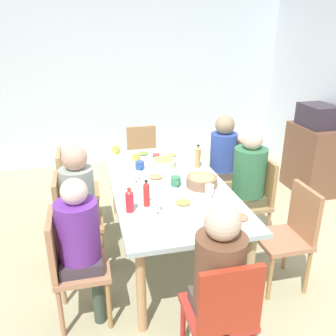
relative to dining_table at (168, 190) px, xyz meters
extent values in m
plane|color=tan|center=(0.00, 0.00, -0.68)|extent=(6.44, 6.44, 0.00)
cube|color=silver|center=(-2.74, 0.00, 0.62)|extent=(0.12, 5.12, 2.60)
cube|color=silver|center=(0.00, 0.00, 0.05)|extent=(2.04, 1.03, 0.04)
cylinder|color=tan|center=(-0.92, -0.42, -0.32)|extent=(0.07, 0.07, 0.71)
cylinder|color=tan|center=(0.92, -0.42, -0.32)|extent=(0.07, 0.07, 0.71)
cylinder|color=tan|center=(-0.92, 0.42, -0.32)|extent=(0.07, 0.07, 0.71)
cylinder|color=tan|center=(0.92, 0.42, -0.32)|extent=(0.07, 0.07, 0.71)
cube|color=#A38559|center=(0.00, 0.82, -0.24)|extent=(0.40, 0.40, 0.04)
cylinder|color=#AD8153|center=(0.17, 0.99, -0.46)|extent=(0.04, 0.04, 0.43)
cylinder|color=tan|center=(-0.17, 0.99, -0.46)|extent=(0.04, 0.04, 0.43)
cylinder|color=#A6884A|center=(0.17, 0.65, -0.46)|extent=(0.04, 0.04, 0.43)
cylinder|color=#AB7554|center=(-0.17, 0.65, -0.46)|extent=(0.04, 0.04, 0.43)
cube|color=#AD7D4C|center=(0.00, 1.00, 0.00)|extent=(0.38, 0.04, 0.45)
cylinder|color=brown|center=(0.08, 0.72, -0.45)|extent=(0.09, 0.09, 0.45)
cylinder|color=brown|center=(-0.08, 0.72, -0.45)|extent=(0.09, 0.09, 0.45)
cube|color=brown|center=(0.00, 0.82, -0.18)|extent=(0.30, 0.30, 0.10)
cylinder|color=#346F48|center=(0.00, 0.82, 0.11)|extent=(0.32, 0.32, 0.47)
sphere|color=beige|center=(0.00, 0.82, 0.44)|extent=(0.20, 0.20, 0.20)
cube|color=#B27858|center=(0.68, 0.82, -0.24)|extent=(0.40, 0.40, 0.04)
cylinder|color=#A77D48|center=(0.85, 0.99, -0.46)|extent=(0.04, 0.04, 0.43)
cylinder|color=#AC7A4E|center=(0.51, 0.99, -0.46)|extent=(0.04, 0.04, 0.43)
cylinder|color=#AF7F49|center=(0.85, 0.65, -0.46)|extent=(0.04, 0.04, 0.43)
cylinder|color=tan|center=(0.51, 0.65, -0.46)|extent=(0.04, 0.04, 0.43)
cube|color=#B0774E|center=(0.68, 1.00, 0.00)|extent=(0.38, 0.04, 0.45)
cube|color=tan|center=(0.68, -0.82, -0.24)|extent=(0.40, 0.40, 0.04)
cylinder|color=#A78357|center=(0.51, -0.99, -0.46)|extent=(0.04, 0.04, 0.43)
cylinder|color=#B37754|center=(0.85, -0.99, -0.46)|extent=(0.04, 0.04, 0.43)
cylinder|color=#A8775B|center=(0.51, -0.65, -0.46)|extent=(0.04, 0.04, 0.43)
cylinder|color=#A97D47|center=(0.85, -0.65, -0.46)|extent=(0.04, 0.04, 0.43)
cube|color=tan|center=(0.68, -1.00, 0.00)|extent=(0.38, 0.04, 0.45)
cylinder|color=#3E3E3D|center=(0.60, -0.72, -0.45)|extent=(0.09, 0.09, 0.45)
cylinder|color=#38453A|center=(0.76, -0.72, -0.45)|extent=(0.09, 0.09, 0.45)
cube|color=#413742|center=(0.68, -0.82, -0.18)|extent=(0.30, 0.30, 0.10)
cylinder|color=#6C3097|center=(0.68, -0.82, 0.09)|extent=(0.30, 0.30, 0.44)
sphere|color=beige|center=(0.68, -0.82, 0.39)|extent=(0.19, 0.19, 0.19)
cube|color=#A58553|center=(-0.68, 0.82, -0.24)|extent=(0.40, 0.40, 0.04)
cylinder|color=#AA7549|center=(-0.51, 0.99, -0.46)|extent=(0.04, 0.04, 0.43)
cylinder|color=#AE7757|center=(-0.85, 0.99, -0.46)|extent=(0.04, 0.04, 0.43)
cylinder|color=#B07958|center=(-0.51, 0.65, -0.46)|extent=(0.04, 0.04, 0.43)
cylinder|color=#A57A5A|center=(-0.85, 0.65, -0.46)|extent=(0.04, 0.04, 0.43)
cube|color=tan|center=(-0.68, 1.00, 0.00)|extent=(0.38, 0.04, 0.45)
cylinder|color=brown|center=(-0.60, 0.72, -0.45)|extent=(0.09, 0.09, 0.45)
cylinder|color=#4F4D35|center=(-0.76, 0.72, -0.45)|extent=(0.09, 0.09, 0.45)
cube|color=#534B42|center=(-0.68, 0.82, -0.18)|extent=(0.30, 0.30, 0.10)
cylinder|color=#314BA2|center=(-0.68, 0.82, 0.09)|extent=(0.30, 0.30, 0.43)
sphere|color=#9C8162|center=(-0.68, 0.82, 0.40)|extent=(0.22, 0.22, 0.22)
cube|color=#B47E49|center=(-1.32, 0.00, -0.24)|extent=(0.40, 0.40, 0.04)
cylinder|color=#A77D5A|center=(-1.49, 0.17, -0.46)|extent=(0.04, 0.04, 0.43)
cylinder|color=#A98151|center=(-1.49, -0.17, -0.46)|extent=(0.04, 0.04, 0.43)
cylinder|color=#B57750|center=(-1.15, 0.17, -0.46)|extent=(0.04, 0.04, 0.43)
cylinder|color=#A8795B|center=(-1.15, -0.17, -0.46)|extent=(0.04, 0.04, 0.43)
cube|color=tan|center=(-1.50, 0.00, 0.00)|extent=(0.04, 0.38, 0.45)
cube|color=#AA7C49|center=(0.00, -0.82, -0.24)|extent=(0.40, 0.40, 0.04)
cylinder|color=#B37B54|center=(-0.17, -0.99, -0.46)|extent=(0.04, 0.04, 0.43)
cylinder|color=#AA7D4F|center=(0.17, -0.99, -0.46)|extent=(0.04, 0.04, 0.43)
cylinder|color=#A67658|center=(-0.17, -0.65, -0.46)|extent=(0.04, 0.04, 0.43)
cylinder|color=#AC7D57|center=(0.17, -0.65, -0.46)|extent=(0.04, 0.04, 0.43)
cube|color=#AC8252|center=(0.00, -1.00, 0.00)|extent=(0.38, 0.04, 0.45)
cylinder|color=#504E38|center=(-0.08, -0.72, -0.45)|extent=(0.09, 0.09, 0.45)
cylinder|color=brown|center=(0.08, -0.72, -0.45)|extent=(0.09, 0.09, 0.45)
cube|color=brown|center=(0.00, -0.82, -0.18)|extent=(0.30, 0.30, 0.10)
cylinder|color=#96A197|center=(0.00, -0.82, 0.08)|extent=(0.29, 0.29, 0.42)
sphere|color=tan|center=(0.00, -0.82, 0.39)|extent=(0.22, 0.22, 0.22)
cube|color=#A78049|center=(-0.68, -0.82, -0.24)|extent=(0.40, 0.40, 0.04)
cylinder|color=#A97F52|center=(-0.85, -0.99, -0.46)|extent=(0.04, 0.04, 0.43)
cylinder|color=tan|center=(-0.51, -0.99, -0.46)|extent=(0.04, 0.04, 0.43)
cylinder|color=#B27C55|center=(-0.85, -0.65, -0.46)|extent=(0.04, 0.04, 0.43)
cylinder|color=#A78750|center=(-0.51, -0.65, -0.46)|extent=(0.04, 0.04, 0.43)
cube|color=tan|center=(-0.68, -1.00, 0.00)|extent=(0.38, 0.04, 0.45)
cube|color=red|center=(1.32, 0.00, -0.24)|extent=(0.40, 0.40, 0.04)
cylinder|color=#AF2721|center=(1.15, -0.17, -0.46)|extent=(0.04, 0.04, 0.43)
cylinder|color=red|center=(1.15, 0.17, -0.46)|extent=(0.04, 0.04, 0.43)
cube|color=#B9351E|center=(1.50, 0.00, 0.00)|extent=(0.04, 0.38, 0.45)
cylinder|color=brown|center=(1.22, -0.08, -0.45)|extent=(0.09, 0.09, 0.45)
cylinder|color=brown|center=(1.22, 0.08, -0.45)|extent=(0.09, 0.09, 0.45)
cube|color=#534946|center=(1.32, 0.00, -0.18)|extent=(0.30, 0.30, 0.10)
cylinder|color=brown|center=(1.32, 0.00, 0.09)|extent=(0.31, 0.31, 0.44)
sphere|color=beige|center=(1.32, 0.00, 0.41)|extent=(0.21, 0.21, 0.21)
cylinder|color=#ECEAC6|center=(0.46, 0.02, 0.08)|extent=(0.22, 0.22, 0.01)
ellipsoid|color=tan|center=(0.46, 0.02, 0.10)|extent=(0.12, 0.12, 0.02)
cylinder|color=white|center=(-0.11, -0.09, 0.08)|extent=(0.24, 0.24, 0.01)
ellipsoid|color=tan|center=(-0.11, -0.09, 0.10)|extent=(0.13, 0.13, 0.02)
cylinder|color=silver|center=(-0.68, 0.20, 0.08)|extent=(0.20, 0.20, 0.01)
ellipsoid|color=tan|center=(-0.68, 0.20, 0.10)|extent=(0.11, 0.11, 0.02)
cylinder|color=white|center=(-0.80, -0.09, 0.08)|extent=(0.21, 0.21, 0.01)
ellipsoid|color=olive|center=(-0.80, -0.09, 0.10)|extent=(0.12, 0.12, 0.02)
cylinder|color=silver|center=(0.79, 0.36, 0.08)|extent=(0.24, 0.24, 0.01)
ellipsoid|color=#D48059|center=(0.79, 0.36, 0.10)|extent=(0.13, 0.13, 0.02)
cylinder|color=beige|center=(-0.41, 0.05, 0.11)|extent=(0.25, 0.25, 0.08)
ellipsoid|color=#909E57|center=(-0.41, 0.05, 0.15)|extent=(0.20, 0.20, 0.04)
cylinder|color=#976B4F|center=(0.14, 0.28, 0.12)|extent=(0.28, 0.28, 0.09)
ellipsoid|color=tan|center=(0.14, 0.28, 0.16)|extent=(0.22, 0.22, 0.04)
cylinder|color=#3652A1|center=(-0.41, -0.20, 0.11)|extent=(0.09, 0.09, 0.08)
torus|color=#2C5A9F|center=(-0.36, -0.20, 0.11)|extent=(0.05, 0.01, 0.05)
cylinder|color=white|center=(0.34, 0.28, 0.12)|extent=(0.08, 0.08, 0.10)
torus|color=white|center=(0.39, 0.28, 0.12)|extent=(0.05, 0.01, 0.05)
cylinder|color=white|center=(-0.12, -0.30, 0.12)|extent=(0.09, 0.09, 0.09)
torus|color=white|center=(-0.07, -0.30, 0.12)|extent=(0.05, 0.01, 0.05)
cylinder|color=#C44C41|center=(-0.63, 0.02, 0.11)|extent=(0.08, 0.08, 0.07)
torus|color=#C84843|center=(-0.58, 0.02, 0.11)|extent=(0.05, 0.01, 0.05)
cylinder|color=yellow|center=(-0.65, -0.20, 0.11)|extent=(0.07, 0.07, 0.07)
torus|color=yellow|center=(-0.61, -0.20, 0.11)|extent=(0.05, 0.01, 0.05)
cylinder|color=white|center=(0.50, -0.22, 0.12)|extent=(0.08, 0.08, 0.09)
torus|color=white|center=(0.56, -0.22, 0.12)|extent=(0.05, 0.01, 0.05)
cylinder|color=#E9BD47|center=(-0.96, -0.38, 0.11)|extent=(0.08, 0.08, 0.07)
torus|color=#E7C852|center=(-0.90, -0.38, 0.11)|extent=(0.05, 0.01, 0.05)
cylinder|color=#3D855C|center=(0.07, 0.06, 0.12)|extent=(0.09, 0.09, 0.09)
torus|color=#4D8658|center=(0.12, 0.06, 0.12)|extent=(0.05, 0.01, 0.05)
cylinder|color=red|center=(0.40, -0.27, 0.17)|extent=(0.05, 0.05, 0.18)
cone|color=red|center=(0.40, -0.27, 0.27)|extent=(0.05, 0.05, 0.03)
cylinder|color=black|center=(0.40, -0.27, 0.29)|extent=(0.03, 0.03, 0.01)
cylinder|color=red|center=(0.46, -0.42, 0.15)|extent=(0.06, 0.06, 0.16)
cone|color=red|center=(0.46, -0.42, 0.25)|extent=(0.06, 0.06, 0.03)
cylinder|color=red|center=(0.46, -0.42, 0.27)|extent=(0.03, 0.03, 0.01)
cylinder|color=tan|center=(-0.32, 0.39, 0.17)|extent=(0.05, 0.05, 0.20)
cone|color=tan|center=(-0.32, 0.39, 0.29)|extent=(0.05, 0.05, 0.03)
cylinder|color=black|center=(-0.32, 0.39, 0.31)|extent=(0.03, 0.03, 0.01)
cube|color=brown|center=(-0.97, 2.20, -0.23)|extent=(0.70, 0.44, 0.90)
cube|color=#2F2530|center=(-0.97, 2.20, 0.36)|extent=(0.48, 0.36, 0.28)
camera|label=1|loc=(2.95, -0.71, 1.44)|focal=38.35mm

